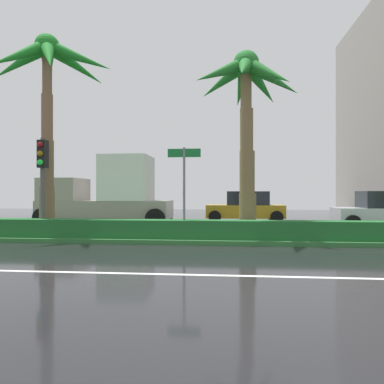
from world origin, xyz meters
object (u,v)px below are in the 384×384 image
at_px(palm_tree_mid_left, 49,79).
at_px(car_in_traffic_leading, 246,207).
at_px(street_name_sign, 184,180).
at_px(palm_tree_centre_left, 247,95).
at_px(box_truck_lead, 108,195).
at_px(traffic_signal_median_left, 42,169).

bearing_deg(palm_tree_mid_left, car_in_traffic_leading, 44.65).
bearing_deg(street_name_sign, palm_tree_centre_left, 22.37).
relative_size(box_truck_lead, car_in_traffic_leading, 1.49).
relative_size(traffic_signal_median_left, street_name_sign, 1.13).
distance_m(box_truck_lead, car_in_traffic_leading, 7.61).
height_order(palm_tree_mid_left, car_in_traffic_leading, palm_tree_mid_left).
distance_m(traffic_signal_median_left, box_truck_lead, 5.62).
bearing_deg(traffic_signal_median_left, box_truck_lead, 85.02).
bearing_deg(car_in_traffic_leading, palm_tree_mid_left, 44.65).
bearing_deg(palm_tree_centre_left, traffic_signal_median_left, -173.60).
xyz_separation_m(street_name_sign, car_in_traffic_leading, (2.47, 8.60, -1.25)).
relative_size(palm_tree_centre_left, traffic_signal_median_left, 1.91).
xyz_separation_m(palm_tree_centre_left, street_name_sign, (-2.11, -0.87, -2.99)).
height_order(palm_tree_mid_left, box_truck_lead, palm_tree_mid_left).
xyz_separation_m(palm_tree_centre_left, car_in_traffic_leading, (0.36, 7.74, -4.24)).
bearing_deg(traffic_signal_median_left, street_name_sign, -0.88).
relative_size(street_name_sign, box_truck_lead, 0.47).
xyz_separation_m(traffic_signal_median_left, street_name_sign, (4.96, -0.08, -0.41)).
xyz_separation_m(traffic_signal_median_left, box_truck_lead, (0.48, 5.52, -0.94)).
relative_size(palm_tree_mid_left, box_truck_lead, 1.16).
height_order(box_truck_lead, car_in_traffic_leading, box_truck_lead).
bearing_deg(palm_tree_mid_left, palm_tree_centre_left, -1.08).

